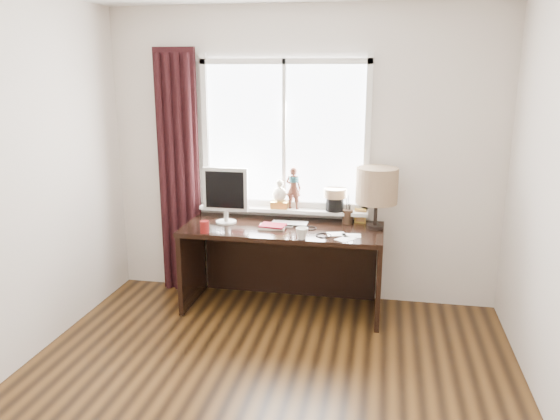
% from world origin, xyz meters
% --- Properties ---
extents(wall_back, '(3.50, 0.00, 2.60)m').
position_xyz_m(wall_back, '(0.00, 2.00, 1.30)').
color(wall_back, silver).
rests_on(wall_back, ground).
extents(laptop, '(0.31, 0.20, 0.02)m').
position_xyz_m(laptop, '(-0.05, 1.71, 0.76)').
color(laptop, silver).
rests_on(laptop, desk).
extents(mug, '(0.13, 0.13, 0.10)m').
position_xyz_m(mug, '(0.11, 1.33, 0.80)').
color(mug, white).
rests_on(mug, desk).
extents(red_cup, '(0.08, 0.08, 0.10)m').
position_xyz_m(red_cup, '(-0.70, 1.35, 0.80)').
color(red_cup, maroon).
rests_on(red_cup, desk).
extents(window, '(1.52, 0.21, 1.40)m').
position_xyz_m(window, '(-0.13, 1.95, 1.31)').
color(window, white).
rests_on(window, ground).
extents(curtain, '(0.38, 0.09, 2.25)m').
position_xyz_m(curtain, '(-1.13, 1.91, 1.12)').
color(curtain, black).
rests_on(curtain, floor).
extents(desk, '(1.70, 0.70, 0.75)m').
position_xyz_m(desk, '(-0.10, 1.73, 0.51)').
color(desk, black).
rests_on(desk, floor).
extents(monitor, '(0.40, 0.18, 0.49)m').
position_xyz_m(monitor, '(-0.61, 1.67, 1.03)').
color(monitor, beige).
rests_on(monitor, desk).
extents(notebook_stack, '(0.24, 0.18, 0.03)m').
position_xyz_m(notebook_stack, '(-0.18, 1.58, 0.77)').
color(notebook_stack, beige).
rests_on(notebook_stack, desk).
extents(brush_holder, '(0.09, 0.09, 0.25)m').
position_xyz_m(brush_holder, '(0.44, 1.85, 0.81)').
color(brush_holder, black).
rests_on(brush_holder, desk).
extents(icon_frame, '(0.10, 0.03, 0.13)m').
position_xyz_m(icon_frame, '(0.54, 1.89, 0.81)').
color(icon_frame, gold).
rests_on(icon_frame, desk).
extents(table_lamp, '(0.35, 0.35, 0.52)m').
position_xyz_m(table_lamp, '(0.68, 1.75, 1.11)').
color(table_lamp, black).
rests_on(table_lamp, desk).
extents(loose_papers, '(0.29, 0.29, 0.00)m').
position_xyz_m(loose_papers, '(0.44, 1.46, 0.75)').
color(loose_papers, white).
rests_on(loose_papers, desk).
extents(desk_cables, '(0.50, 0.51, 0.01)m').
position_xyz_m(desk_cables, '(0.14, 1.60, 0.75)').
color(desk_cables, black).
rests_on(desk_cables, desk).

